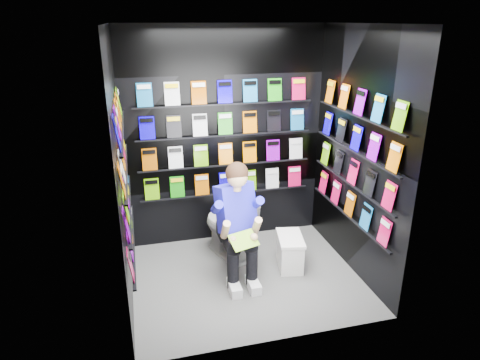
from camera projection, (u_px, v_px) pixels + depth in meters
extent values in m
plane|color=#585855|center=(246.00, 278.00, 4.65)|extent=(2.40, 2.40, 0.00)
plane|color=white|center=(248.00, 23.00, 3.73)|extent=(2.40, 2.40, 0.00)
cube|color=black|center=(225.00, 139.00, 5.10)|extent=(2.40, 0.04, 2.60)
cube|color=black|center=(281.00, 204.00, 3.29)|extent=(2.40, 0.04, 2.60)
cube|color=black|center=(121.00, 175.00, 3.92)|extent=(0.04, 2.00, 2.60)
cube|color=black|center=(357.00, 155.00, 4.47)|extent=(0.04, 2.00, 2.60)
imported|color=white|center=(228.00, 227.00, 4.98)|extent=(0.63, 0.84, 0.73)
cube|color=white|center=(290.00, 253.00, 4.82)|extent=(0.33, 0.49, 0.34)
cube|color=white|center=(290.00, 238.00, 4.75)|extent=(0.36, 0.51, 0.03)
cube|color=green|center=(244.00, 240.00, 4.24)|extent=(0.32, 0.25, 0.12)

